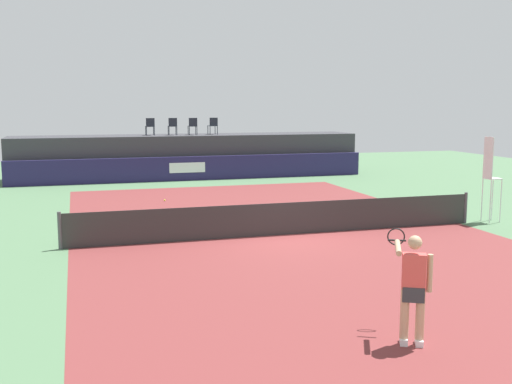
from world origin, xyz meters
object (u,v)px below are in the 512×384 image
Objects in this scene: spectator_chair_right at (213,125)px; tennis_ball at (165,200)px; spectator_chair_center at (193,125)px; spectator_chair_far_left at (150,126)px; spectator_chair_left at (173,126)px; tennis_player at (413,285)px; net_post_near at (60,231)px; umpire_chair at (490,173)px; net_post_far at (465,208)px.

spectator_chair_right is 13.06× the size of tennis_ball.
spectator_chair_far_left is at bearing 175.16° from spectator_chair_center.
spectator_chair_left is 23.57m from tennis_player.
net_post_near reaches higher than tennis_ball.
spectator_chair_center is 0.32× the size of umpire_chair.
spectator_chair_right reaches higher than tennis_player.
umpire_chair is 40.59× the size of tennis_ball.
spectator_chair_center is 1.00× the size of spectator_chair_right.
tennis_ball is (-8.62, 7.24, -0.46)m from net_post_far.
umpire_chair is at bearing -0.22° from net_post_far.
umpire_chair is 12.03m from tennis_ball.
spectator_chair_left is 16.88m from net_post_far.
net_post_near is (-7.55, -15.24, -2.19)m from spectator_chair_right.
tennis_player is (0.10, -23.51, -1.73)m from spectator_chair_left.
net_post_near is (-13.26, 0.00, -1.09)m from umpire_chair.
net_post_near is at bearing -109.52° from spectator_chair_left.
tennis_ball is (-2.64, -7.81, -2.66)m from spectator_chair_center.
spectator_chair_left is 2.16m from spectator_chair_right.
spectator_chair_left is 0.89× the size of net_post_far.
umpire_chair is (9.02, -15.24, -1.11)m from spectator_chair_far_left.
umpire_chair reaches higher than net_post_near.
net_post_near is (-6.42, -15.06, -2.19)m from spectator_chair_center.
spectator_chair_far_left is 17.43m from net_post_far.
net_post_near is at bearing -105.52° from spectator_chair_far_left.
spectator_chair_center reaches higher than net_post_near.
spectator_chair_far_left is 1.00× the size of spectator_chair_center.
umpire_chair is 13.30m from net_post_near.
tennis_ball is at bearing 142.59° from umpire_chair.
spectator_chair_far_left is 0.89× the size of net_post_far.
spectator_chair_far_left is 3.32m from spectator_chair_right.
spectator_chair_center is 1.14m from spectator_chair_right.
spectator_chair_far_left is 0.32× the size of umpire_chair.
tennis_ball is (-1.71, 15.55, -0.92)m from tennis_player.
spectator_chair_right is at bearing 107.67° from net_post_far.
net_post_far reaches higher than tennis_ball.
spectator_chair_left is at bearing 117.36° from umpire_chair.
spectator_chair_far_left is at bearing 120.63° from umpire_chair.
spectator_chair_far_left is 23.64m from tennis_player.
net_post_far is at bearing -61.81° from spectator_chair_far_left.
umpire_chair is at bearing -0.01° from net_post_near.
tennis_player is at bearing -86.94° from spectator_chair_far_left.
net_post_near is at bearing -116.35° from spectator_chair_right.
spectator_chair_left is (1.16, -0.04, 0.00)m from spectator_chair_far_left.
spectator_chair_far_left is 1.00× the size of spectator_chair_left.
net_post_near is 0.56× the size of tennis_player.
net_post_far is at bearing 179.78° from umpire_chair.
spectator_chair_left is at bearing 78.59° from tennis_ball.
spectator_chair_right is at bearing -0.09° from spectator_chair_far_left.
net_post_near is (-4.23, -15.24, -2.19)m from spectator_chair_far_left.
spectator_chair_left is 0.32× the size of umpire_chair.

